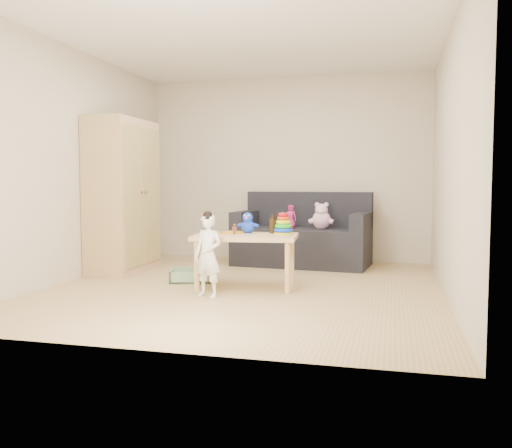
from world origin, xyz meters
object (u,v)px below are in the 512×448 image
(play_table, at_px, (246,261))
(sofa, at_px, (302,247))
(toddler, at_px, (208,256))
(wardrobe, at_px, (123,196))

(play_table, bearing_deg, sofa, 79.57)
(play_table, xyz_separation_m, toddler, (-0.22, -0.55, 0.11))
(sofa, distance_m, play_table, 1.73)
(wardrobe, xyz_separation_m, toddler, (1.51, -1.17, -0.54))
(wardrobe, height_order, toddler, wardrobe)
(wardrobe, bearing_deg, toddler, -37.77)
(sofa, bearing_deg, play_table, -94.82)
(wardrobe, relative_size, play_table, 1.77)
(wardrobe, relative_size, sofa, 1.06)
(play_table, relative_size, toddler, 1.35)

